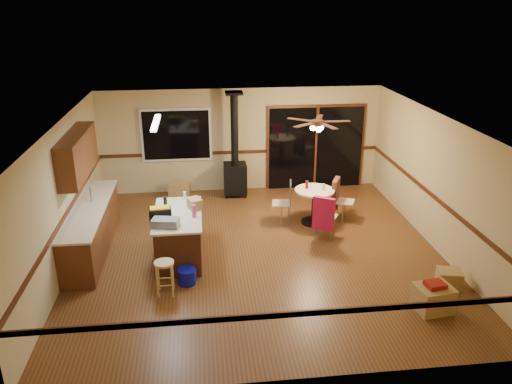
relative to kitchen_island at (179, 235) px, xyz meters
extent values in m
plane|color=brown|center=(1.50, 0.00, -0.45)|extent=(7.00, 7.00, 0.00)
plane|color=silver|center=(1.50, 0.00, 2.15)|extent=(7.00, 7.00, 0.00)
plane|color=tan|center=(1.50, 3.50, 0.85)|extent=(7.00, 0.00, 7.00)
plane|color=tan|center=(1.50, -3.50, 0.85)|extent=(7.00, 0.00, 7.00)
plane|color=tan|center=(-2.00, 0.00, 0.85)|extent=(0.00, 7.00, 7.00)
plane|color=tan|center=(5.00, 0.00, 0.85)|extent=(0.00, 7.00, 7.00)
cube|color=black|center=(-0.10, 3.45, 1.05)|extent=(1.72, 0.10, 1.32)
cube|color=black|center=(3.40, 3.45, 0.60)|extent=(2.52, 0.10, 2.10)
cube|color=#5D3017|center=(-1.70, 0.50, -0.02)|extent=(0.60, 3.00, 0.86)
cube|color=beige|center=(-1.70, 0.50, 0.43)|extent=(0.64, 3.04, 0.04)
cube|color=#5D3017|center=(-1.83, 0.70, 1.45)|extent=(0.35, 2.00, 0.80)
cube|color=#432110|center=(0.00, 0.00, -0.02)|extent=(0.80, 1.60, 0.86)
cube|color=beige|center=(0.00, 0.00, 0.43)|extent=(0.88, 1.68, 0.04)
cube|color=black|center=(1.30, 3.05, 0.00)|extent=(0.55, 0.50, 0.75)
cylinder|color=black|center=(1.30, 3.05, 1.26)|extent=(0.18, 0.18, 1.77)
cylinder|color=brown|center=(2.88, 1.23, 1.80)|extent=(0.24, 0.24, 0.10)
cylinder|color=brown|center=(2.88, 1.23, 2.07)|extent=(0.05, 0.05, 0.16)
sphere|color=#FFD88C|center=(2.88, 1.23, 1.68)|extent=(0.16, 0.16, 0.16)
cube|color=white|center=(-0.30, 0.30, 2.11)|extent=(0.10, 1.20, 0.04)
cube|color=slate|center=(-0.19, -0.52, 0.52)|extent=(0.50, 0.35, 0.14)
cube|color=black|center=(-0.30, -0.23, 0.56)|extent=(0.42, 0.25, 0.22)
cube|color=gold|center=(-0.30, -0.23, 0.68)|extent=(0.37, 0.22, 0.03)
cube|color=#A58449|center=(0.32, 0.22, 0.55)|extent=(0.31, 0.36, 0.20)
cylinder|color=black|center=(-0.23, 0.25, 0.57)|extent=(0.08, 0.08, 0.25)
cylinder|color=#D84C8C|center=(0.31, -0.19, 0.57)|extent=(0.09, 0.09, 0.24)
cylinder|color=white|center=(0.12, 0.71, 0.53)|extent=(0.06, 0.06, 0.16)
cylinder|color=tan|center=(-0.20, -1.25, -0.15)|extent=(0.42, 0.42, 0.60)
cylinder|color=#0B10A6|center=(0.15, -0.97, -0.32)|extent=(0.41, 0.41, 0.27)
cylinder|color=black|center=(2.88, 1.23, -0.43)|extent=(0.53, 0.53, 0.04)
cylinder|color=black|center=(2.88, 1.23, -0.06)|extent=(0.10, 0.10, 0.70)
cylinder|color=beige|center=(2.88, 1.23, 0.31)|extent=(0.86, 0.86, 0.04)
cylinder|color=#590C14|center=(2.73, 1.33, 0.41)|extent=(0.07, 0.07, 0.17)
cylinder|color=beige|center=(3.06, 1.18, 0.40)|extent=(0.08, 0.08, 0.14)
cube|color=tan|center=(2.18, 1.33, 0.00)|extent=(0.46, 0.46, 0.03)
cube|color=slate|center=(2.37, 1.30, 0.25)|extent=(0.10, 0.40, 0.50)
cube|color=tan|center=(2.98, 0.53, 0.00)|extent=(0.55, 0.55, 0.03)
cube|color=slate|center=(2.88, 0.37, 0.25)|extent=(0.36, 0.23, 0.50)
cube|color=#AA1331|center=(2.87, 0.35, 0.15)|extent=(0.43, 0.31, 0.70)
cube|color=tan|center=(3.58, 1.28, 0.00)|extent=(0.53, 0.53, 0.03)
cube|color=slate|center=(3.41, 1.36, 0.25)|extent=(0.20, 0.37, 0.50)
cube|color=#512B1E|center=(3.39, 1.37, 0.15)|extent=(0.28, 0.44, 0.70)
cube|color=#A58449|center=(-0.10, 3.10, -0.27)|extent=(0.52, 0.45, 0.38)
cube|color=#A58449|center=(4.03, -2.22, -0.24)|extent=(0.61, 0.54, 0.42)
cube|color=#A58449|center=(4.60, -1.62, -0.29)|extent=(0.46, 0.42, 0.32)
cube|color=maroon|center=(4.03, -2.22, 0.01)|extent=(0.32, 0.28, 0.08)
camera|label=1|loc=(0.47, -8.57, 4.19)|focal=35.00mm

